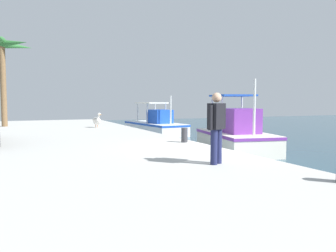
{
  "coord_description": "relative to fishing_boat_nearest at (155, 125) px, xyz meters",
  "views": [
    {
      "loc": [
        9.03,
        -5.68,
        2.24
      ],
      "look_at": [
        -5.07,
        0.53,
        1.1
      ],
      "focal_mm": 35.72,
      "sensor_mm": 36.0,
      "label": 1
    }
  ],
  "objects": [
    {
      "name": "fishing_boat_nearest",
      "position": [
        0.0,
        0.0,
        0.0
      ],
      "size": [
        6.05,
        2.62,
        2.6
      ],
      "color": "white",
      "rests_on": "ground"
    },
    {
      "name": "fishing_boat_second",
      "position": [
        9.04,
        0.28,
        0.08
      ],
      "size": [
        4.98,
        3.06,
        3.12
      ],
      "color": "silver",
      "rests_on": "ground"
    },
    {
      "name": "pelican",
      "position": [
        2.95,
        -4.64,
        0.61
      ],
      "size": [
        0.97,
        0.51,
        0.82
      ],
      "color": "tan",
      "rests_on": "quay_pier"
    },
    {
      "name": "fisherman_standing",
      "position": [
        14.78,
        -4.36,
        1.12
      ],
      "size": [
        0.42,
        0.57,
        1.63
      ],
      "color": "#1E234C",
      "rests_on": "quay_pier"
    },
    {
      "name": "mooring_bollard_nearest",
      "position": [
        10.84,
        -3.2,
        0.47
      ],
      "size": [
        0.22,
        0.22,
        0.51
      ],
      "primitive_type": "cylinder",
      "color": "#333338",
      "rests_on": "quay_pier"
    },
    {
      "name": "quay_pier",
      "position": [
        12.25,
        -7.75,
        -0.19
      ],
      "size": [
        36.0,
        10.0,
        0.8
      ],
      "primitive_type": "cube",
      "color": "#B2B2AD",
      "rests_on": "ground"
    },
    {
      "name": "palm_tree",
      "position": [
        0.07,
        -9.25,
        4.45
      ],
      "size": [
        3.0,
        3.0,
        5.09
      ],
      "color": "brown",
      "rests_on": "quay_pier"
    }
  ]
}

